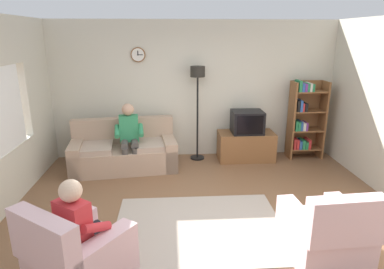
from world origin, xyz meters
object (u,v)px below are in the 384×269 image
object	(u,v)px
bookshelf	(304,119)
person_in_left_armchair	(82,224)
person_on_couch	(129,134)
tv	(247,122)
tv_stand	(246,146)
floor_lamp	(198,87)
armchair_near_bookshelf	(325,234)
couch	(124,152)
armchair_near_window	(78,256)

from	to	relation	value
bookshelf	person_in_left_armchair	world-z (taller)	bookshelf
person_on_couch	person_in_left_armchair	bearing A→B (deg)	-93.14
tv	bookshelf	xyz separation A→B (m)	(1.17, 0.09, 0.02)
tv_stand	bookshelf	bearing A→B (deg)	3.31
floor_lamp	armchair_near_bookshelf	bearing A→B (deg)	-70.13
person_in_left_armchair	couch	bearing A→B (deg)	89.45
couch	tv	xyz separation A→B (m)	(2.37, 0.30, 0.47)
armchair_near_window	person_on_couch	distance (m)	2.94
couch	floor_lamp	xyz separation A→B (m)	(1.41, 0.42, 1.14)
tv_stand	armchair_near_window	distance (m)	4.14
bookshelf	floor_lamp	distance (m)	2.24
armchair_near_window	person_on_couch	bearing A→B (deg)	85.89
tv_stand	armchair_near_bookshelf	distance (m)	3.13
couch	bookshelf	world-z (taller)	bookshelf
floor_lamp	armchair_near_window	world-z (taller)	floor_lamp
armchair_near_bookshelf	armchair_near_window	bearing A→B (deg)	-175.46
couch	armchair_near_window	size ratio (longest dim) A/B	1.68
tv_stand	tv	world-z (taller)	tv
tv_stand	couch	bearing A→B (deg)	-172.33
person_on_couch	armchair_near_bookshelf	bearing A→B (deg)	-47.80
floor_lamp	tv_stand	bearing A→B (deg)	-5.84
couch	armchair_near_window	xyz separation A→B (m)	(-0.08, -3.01, -0.02)
tv_stand	armchair_near_window	size ratio (longest dim) A/B	0.93
bookshelf	armchair_near_bookshelf	distance (m)	3.38
couch	tv	world-z (taller)	tv
tv_stand	tv	distance (m)	0.50
tv	floor_lamp	bearing A→B (deg)	172.73
tv_stand	tv	bearing A→B (deg)	-90.00
tv	floor_lamp	distance (m)	1.18
tv	armchair_near_bookshelf	size ratio (longest dim) A/B	0.65
tv	floor_lamp	xyz separation A→B (m)	(-0.97, 0.12, 0.67)
tv_stand	floor_lamp	distance (m)	1.52
couch	person_on_couch	world-z (taller)	person_on_couch
couch	floor_lamp	bearing A→B (deg)	16.58
tv	bookshelf	bearing A→B (deg)	4.50
armchair_near_window	person_in_left_armchair	xyz separation A→B (m)	(0.05, 0.07, 0.32)
person_in_left_armchair	tv_stand	bearing A→B (deg)	53.63
bookshelf	armchair_near_bookshelf	bearing A→B (deg)	-107.00
tv_stand	armchair_near_bookshelf	bearing A→B (deg)	-86.40
person_in_left_armchair	tv	bearing A→B (deg)	53.43
person_on_couch	bookshelf	bearing A→B (deg)	8.27
person_in_left_armchair	bookshelf	bearing A→B (deg)	42.97
person_on_couch	tv_stand	bearing A→B (deg)	10.81
armchair_near_window	person_on_couch	xyz separation A→B (m)	(0.21, 2.90, 0.41)
couch	person_in_left_armchair	size ratio (longest dim) A/B	1.78
person_on_couch	person_in_left_armchair	distance (m)	2.84
bookshelf	tv_stand	bearing A→B (deg)	-176.69
tv	armchair_near_window	distance (m)	4.15
tv	person_on_couch	distance (m)	2.28
bookshelf	person_on_couch	world-z (taller)	bookshelf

